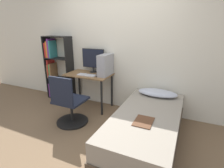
% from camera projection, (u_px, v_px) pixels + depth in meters
% --- Properties ---
extents(ground_plane, '(14.00, 14.00, 0.00)m').
position_uv_depth(ground_plane, '(78.00, 142.00, 2.73)').
color(ground_plane, brown).
extents(wall_back, '(8.00, 0.05, 2.50)m').
position_uv_depth(wall_back, '(116.00, 50.00, 3.62)').
color(wall_back, silver).
rests_on(wall_back, ground_plane).
extents(desk, '(0.96, 0.58, 0.75)m').
position_uv_depth(desk, '(89.00, 80.00, 3.75)').
color(desk, brown).
rests_on(desk, ground_plane).
extents(bookshelf, '(0.66, 0.29, 1.50)m').
position_uv_depth(bookshelf, '(55.00, 69.00, 4.25)').
color(bookshelf, black).
rests_on(bookshelf, ground_plane).
extents(office_chair, '(0.58, 0.58, 0.93)m').
position_uv_depth(office_chair, '(69.00, 106.00, 3.12)').
color(office_chair, black).
rests_on(office_chair, ground_plane).
extents(bed, '(0.94, 2.02, 0.49)m').
position_uv_depth(bed, '(147.00, 127.00, 2.67)').
color(bed, '#4C3D2D').
rests_on(bed, ground_plane).
extents(pillow, '(0.71, 0.36, 0.11)m').
position_uv_depth(pillow, '(158.00, 93.00, 3.22)').
color(pillow, '#B2B7C6').
rests_on(pillow, bed).
extents(magazine, '(0.24, 0.32, 0.01)m').
position_uv_depth(magazine, '(144.00, 122.00, 2.34)').
color(magazine, '#56331E').
rests_on(magazine, bed).
extents(monitor, '(0.53, 0.18, 0.51)m').
position_uv_depth(monitor, '(93.00, 59.00, 3.78)').
color(monitor, black).
rests_on(monitor, desk).
extents(keyboard, '(0.40, 0.15, 0.02)m').
position_uv_depth(keyboard, '(87.00, 75.00, 3.59)').
color(keyboard, silver).
rests_on(keyboard, desk).
extents(pc_tower, '(0.18, 0.42, 0.43)m').
position_uv_depth(pc_tower, '(105.00, 65.00, 3.54)').
color(pc_tower, '#99999E').
rests_on(pc_tower, desk).
extents(mouse, '(0.06, 0.09, 0.02)m').
position_uv_depth(mouse, '(97.00, 76.00, 3.49)').
color(mouse, black).
rests_on(mouse, desk).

